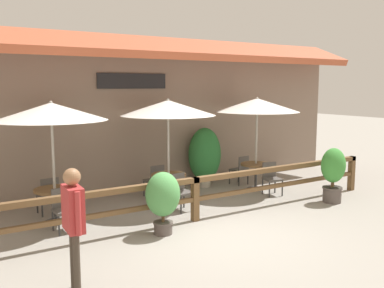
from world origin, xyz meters
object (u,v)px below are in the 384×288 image
(patio_umbrella_near, at_px, (51,112))
(potted_plant_broad_leaf, at_px, (163,197))
(chair_near_wallside, at_px, (49,194))
(chair_near_streetside, at_px, (64,208))
(chair_middle_wallside, at_px, (155,179))
(patio_umbrella_far, at_px, (257,105))
(chair_far_streetside, at_px, (271,177))
(dining_table_far, at_px, (256,169))
(dining_table_middle, at_px, (169,180))
(chair_middle_streetside, at_px, (181,190))
(pedestrian, at_px, (73,213))
(dining_table_near, at_px, (55,195))
(potted_plant_small_flowering, at_px, (333,172))
(potted_plant_tall_tropical, at_px, (205,155))
(chair_far_wallside, at_px, (240,168))
(patio_umbrella_middle, at_px, (168,108))

(patio_umbrella_near, bearing_deg, potted_plant_broad_leaf, -49.23)
(patio_umbrella_near, relative_size, chair_near_wallside, 3.01)
(chair_near_streetside, height_order, chair_middle_wallside, same)
(patio_umbrella_far, distance_m, chair_far_streetside, 1.99)
(chair_near_streetside, distance_m, patio_umbrella_far, 5.85)
(potted_plant_broad_leaf, bearing_deg, dining_table_far, 25.21)
(dining_table_middle, bearing_deg, chair_middle_streetside, -94.61)
(dining_table_far, height_order, pedestrian, pedestrian)
(dining_table_far, distance_m, pedestrian, 6.92)
(chair_far_streetside, distance_m, pedestrian, 6.61)
(chair_middle_wallside, xyz_separation_m, potted_plant_broad_leaf, (-1.14, -2.56, 0.26))
(dining_table_near, bearing_deg, dining_table_far, 0.01)
(chair_near_wallside, relative_size, potted_plant_small_flowering, 0.63)
(potted_plant_tall_tropical, bearing_deg, chair_far_wallside, -18.49)
(dining_table_near, distance_m, chair_near_wallside, 0.65)
(chair_far_streetside, xyz_separation_m, chair_far_wallside, (0.03, 1.34, 0.00))
(chair_middle_streetside, xyz_separation_m, chair_middle_wallside, (0.03, 1.36, 0.00))
(chair_middle_wallside, relative_size, chair_far_wallside, 1.00)
(potted_plant_small_flowering, bearing_deg, chair_far_wallside, 105.15)
(dining_table_far, distance_m, chair_far_wallside, 0.68)
(patio_umbrella_far, bearing_deg, dining_table_middle, 179.24)
(chair_middle_streetside, relative_size, pedestrian, 0.48)
(chair_near_wallside, xyz_separation_m, chair_far_wallside, (5.48, 0.03, 0.00))
(dining_table_far, bearing_deg, patio_umbrella_middle, 179.24)
(chair_far_wallside, bearing_deg, chair_near_streetside, 5.10)
(patio_umbrella_middle, relative_size, potted_plant_broad_leaf, 2.08)
(patio_umbrella_far, bearing_deg, chair_middle_wallside, 165.62)
(chair_far_wallside, height_order, potted_plant_small_flowering, potted_plant_small_flowering)
(potted_plant_tall_tropical, bearing_deg, dining_table_near, -167.22)
(chair_near_streetside, bearing_deg, potted_plant_tall_tropical, 17.58)
(pedestrian, bearing_deg, dining_table_near, 173.02)
(chair_near_streetside, xyz_separation_m, patio_umbrella_far, (5.51, 0.64, 1.87))
(chair_far_streetside, height_order, potted_plant_tall_tropical, potted_plant_tall_tropical)
(dining_table_near, xyz_separation_m, chair_middle_streetside, (2.70, -0.64, -0.11))
(chair_middle_streetside, xyz_separation_m, potted_plant_broad_leaf, (-1.11, -1.21, 0.26))
(patio_umbrella_middle, relative_size, patio_umbrella_far, 1.00)
(patio_umbrella_middle, relative_size, potted_plant_tall_tropical, 1.51)
(chair_middle_wallside, xyz_separation_m, dining_table_far, (2.78, -0.71, 0.11))
(dining_table_middle, distance_m, dining_table_far, 2.76)
(potted_plant_broad_leaf, bearing_deg, patio_umbrella_near, 130.77)
(patio_umbrella_near, xyz_separation_m, dining_table_far, (5.52, 0.00, -1.77))
(chair_middle_streetside, bearing_deg, chair_far_streetside, -7.70)
(dining_table_near, bearing_deg, chair_far_streetside, -6.98)
(chair_middle_wallside, distance_m, patio_umbrella_far, 3.43)
(dining_table_near, relative_size, chair_far_streetside, 1.00)
(dining_table_near, bearing_deg, chair_near_wallside, 88.07)
(patio_umbrella_near, xyz_separation_m, chair_middle_streetside, (2.70, -0.64, -1.87))
(chair_middle_streetside, height_order, pedestrian, pedestrian)
(chair_far_wallside, xyz_separation_m, potted_plant_small_flowering, (0.74, -2.72, 0.29))
(dining_table_far, height_order, potted_plant_tall_tropical, potted_plant_tall_tropical)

